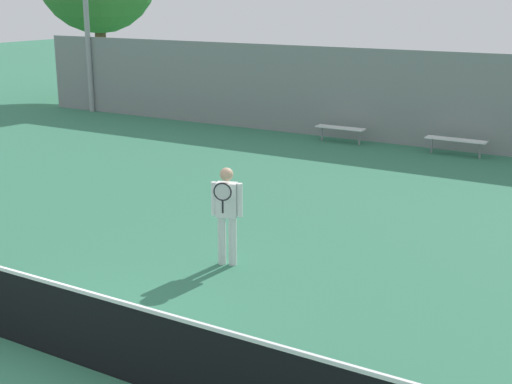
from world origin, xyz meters
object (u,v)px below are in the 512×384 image
bench_adjacent_court (341,129)px  tennis_player (227,210)px  tennis_net (43,315)px  bench_courtside_near (456,140)px

bench_adjacent_court → tennis_player: bearing=-75.7°
tennis_player → tennis_net: bearing=-113.3°
tennis_net → bench_courtside_near: bearing=85.2°
tennis_net → bench_adjacent_court: size_ratio=7.10×
bench_courtside_near → bench_adjacent_court: 3.64m
tennis_net → bench_adjacent_court: 14.70m
tennis_net → tennis_player: bearing=85.7°
bench_courtside_near → tennis_player: bearing=-95.0°
bench_courtside_near → tennis_net: bearing=-94.8°
tennis_player → bench_courtside_near: tennis_player is taller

